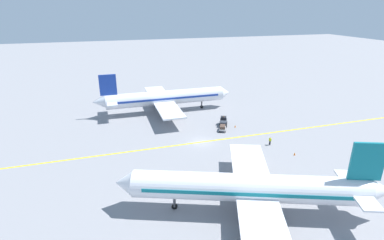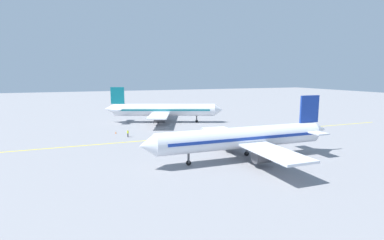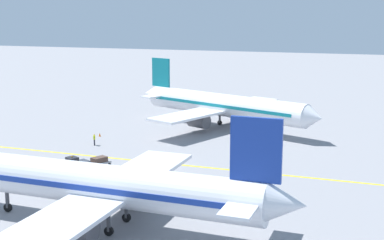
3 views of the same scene
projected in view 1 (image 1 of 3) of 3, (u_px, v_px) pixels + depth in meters
ground_plane at (201, 142)px, 60.27m from camera, size 400.00×400.00×0.00m
apron_yellow_centreline at (201, 142)px, 60.26m from camera, size 1.03×120.00×0.01m
airplane_at_gate at (251, 188)px, 38.49m from camera, size 28.02×34.24×10.60m
airplane_adjacent_stand at (164, 98)px, 76.29m from camera, size 28.04×35.42×10.60m
baggage_tug_dark at (223, 122)px, 68.52m from camera, size 3.35×2.71×2.11m
baggage_cart_trailing at (223, 128)px, 65.52m from camera, size 2.95×2.37×1.24m
ground_crew_worker at (270, 141)px, 58.74m from camera, size 0.55×0.34×1.68m
traffic_cone_near_nose at (295, 154)px, 54.92m from camera, size 0.32×0.32×0.55m
traffic_cone_mid_apron at (235, 126)px, 67.56m from camera, size 0.32×0.32×0.55m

